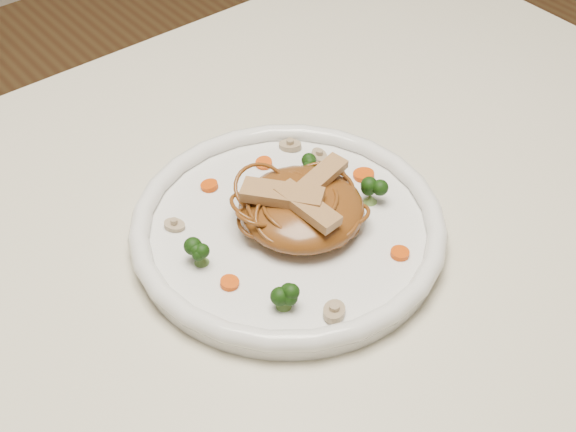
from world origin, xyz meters
TOP-DOWN VIEW (x-y plane):
  - table at (0.00, 0.00)m, footprint 1.20×0.80m
  - plate at (0.05, -0.00)m, footprint 0.34×0.34m
  - noodle_mound at (0.06, -0.00)m, footprint 0.14×0.14m
  - chicken_a at (0.09, 0.00)m, footprint 0.06×0.03m
  - chicken_b at (0.04, 0.00)m, footprint 0.07×0.08m
  - chicken_c at (0.05, -0.02)m, footprint 0.03×0.07m
  - broccoli_0 at (0.11, 0.04)m, footprint 0.03×0.03m
  - broccoli_1 at (-0.04, 0.01)m, footprint 0.03×0.03m
  - broccoli_2 at (-0.02, -0.08)m, footprint 0.03×0.03m
  - broccoli_3 at (0.13, -0.02)m, footprint 0.03×0.03m
  - carrot_0 at (0.09, 0.09)m, footprint 0.02×0.02m
  - carrot_1 at (-0.04, -0.03)m, footprint 0.02×0.02m
  - carrot_2 at (0.15, 0.01)m, footprint 0.02×0.02m
  - carrot_3 at (0.02, 0.09)m, footprint 0.02×0.02m
  - carrot_4 at (0.11, -0.10)m, footprint 0.02×0.02m
  - mushroom_0 at (0.01, -0.11)m, footprint 0.04×0.04m
  - mushroom_1 at (0.14, 0.06)m, footprint 0.03×0.03m
  - mushroom_2 at (-0.04, 0.07)m, footprint 0.03×0.03m
  - mushroom_3 at (0.13, 0.09)m, footprint 0.03×0.03m

SIDE VIEW (x-z plane):
  - table at x=0.00m, z-range 0.28..1.03m
  - plate at x=0.05m, z-range 0.75..0.77m
  - carrot_0 at x=0.09m, z-range 0.77..0.77m
  - carrot_1 at x=-0.04m, z-range 0.77..0.77m
  - carrot_2 at x=0.15m, z-range 0.77..0.77m
  - carrot_3 at x=0.02m, z-range 0.77..0.77m
  - carrot_4 at x=0.11m, z-range 0.77..0.77m
  - mushroom_0 at x=0.01m, z-range 0.77..0.77m
  - mushroom_1 at x=0.14m, z-range 0.77..0.77m
  - mushroom_2 at x=-0.04m, z-range 0.77..0.77m
  - mushroom_3 at x=0.13m, z-range 0.77..0.77m
  - broccoli_1 at x=-0.04m, z-range 0.77..0.79m
  - broccoli_2 at x=-0.02m, z-range 0.77..0.80m
  - broccoli_0 at x=0.11m, z-range 0.77..0.80m
  - broccoli_3 at x=0.13m, z-range 0.77..0.80m
  - noodle_mound at x=0.06m, z-range 0.76..0.80m
  - chicken_a at x=0.09m, z-range 0.80..0.81m
  - chicken_c at x=0.05m, z-range 0.80..0.81m
  - chicken_b at x=0.04m, z-range 0.80..0.81m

